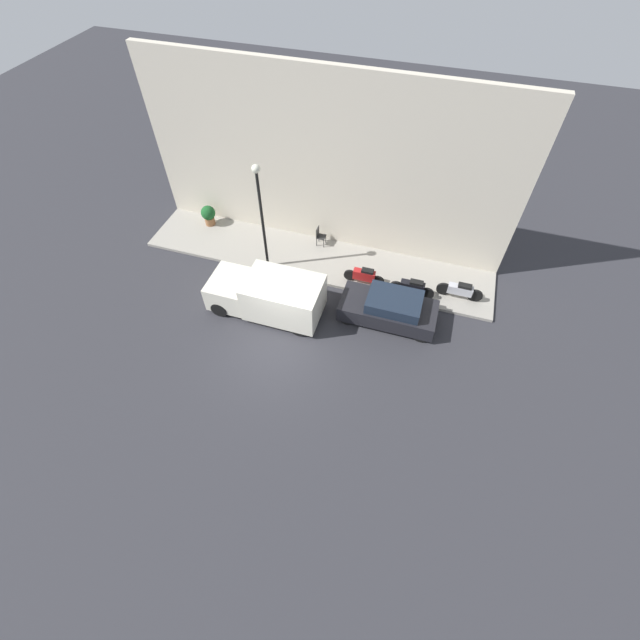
% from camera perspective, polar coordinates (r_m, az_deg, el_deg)
% --- Properties ---
extents(ground_plane, '(60.00, 60.00, 0.00)m').
position_cam_1_polar(ground_plane, '(16.90, -5.84, -3.49)').
color(ground_plane, '#2D2D33').
extents(sidewalk, '(2.90, 16.07, 0.14)m').
position_cam_1_polar(sidewalk, '(20.08, -0.52, 8.15)').
color(sidewalk, gray).
rests_on(sidewalk, ground_plane).
extents(building_facade, '(0.30, 16.07, 7.83)m').
position_cam_1_polar(building_facade, '(19.01, 0.94, 19.89)').
color(building_facade, beige).
rests_on(building_facade, ground_plane).
extents(parked_car, '(1.69, 3.87, 1.31)m').
position_cam_1_polar(parked_car, '(17.42, 9.22, 1.52)').
color(parked_car, black).
rests_on(parked_car, ground_plane).
extents(delivery_van, '(1.97, 4.65, 1.79)m').
position_cam_1_polar(delivery_van, '(17.44, -7.02, 3.36)').
color(delivery_van, silver).
rests_on(delivery_van, ground_plane).
extents(motorcycle_red, '(0.30, 1.79, 0.80)m').
position_cam_1_polar(motorcycle_red, '(18.67, 5.93, 5.90)').
color(motorcycle_red, '#B21E1E').
rests_on(motorcycle_red, sidewalk).
extents(scooter_silver, '(0.30, 1.91, 0.78)m').
position_cam_1_polar(scooter_silver, '(18.90, 18.20, 3.79)').
color(scooter_silver, '#B7B7BF').
rests_on(scooter_silver, sidewalk).
extents(motorcycle_black, '(0.30, 1.89, 0.85)m').
position_cam_1_polar(motorcycle_black, '(18.45, 12.21, 4.25)').
color(motorcycle_black, black).
rests_on(motorcycle_black, sidewalk).
extents(streetlamp, '(0.34, 0.34, 5.02)m').
position_cam_1_polar(streetlamp, '(17.74, -7.95, 14.95)').
color(streetlamp, black).
rests_on(streetlamp, sidewalk).
extents(potted_plant, '(0.70, 0.70, 1.02)m').
position_cam_1_polar(potted_plant, '(22.28, -14.65, 13.46)').
color(potted_plant, brown).
rests_on(potted_plant, sidewalk).
extents(cafe_chair, '(0.40, 0.40, 0.92)m').
position_cam_1_polar(cafe_chair, '(20.43, -0.04, 11.23)').
color(cafe_chair, '#262626').
rests_on(cafe_chair, sidewalk).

